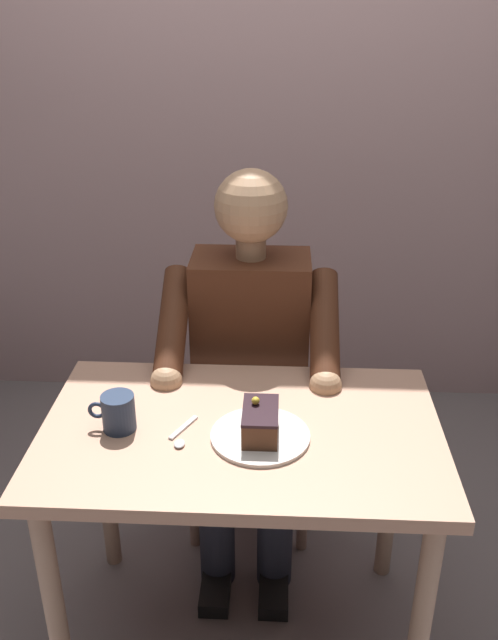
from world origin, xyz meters
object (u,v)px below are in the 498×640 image
Objects in this scene: seated_person at (250,366)px; coffee_cup at (118,412)px; dining_table at (241,460)px; dessert_spoon at (181,436)px; cake_slice at (260,421)px; chair at (252,382)px.

coffee_cup is at bearing 55.86° from seated_person.
dining_table is 0.18m from dessert_spoon.
cake_slice is 0.35m from coffee_cup.
cake_slice is at bearing 96.03° from seated_person.
dining_table is at bearing -160.83° from dessert_spoon.
coffee_cup reaches higher than dessert_spoon.
coffee_cup is (0.35, -0.02, 0.00)m from cake_slice.
chair is at bearing -85.58° from cake_slice.
chair is 0.72× the size of seated_person.
chair is 0.23m from seated_person.
dining_table is at bearing -39.02° from cake_slice.
chair reaches higher than dining_table.
cake_slice reaches higher than dining_table.
coffee_cup is at bearing 63.89° from chair.
cake_slice is 1.19× the size of coffee_cup.
seated_person is at bearing -124.14° from coffee_cup.
seated_person reaches higher than dessert_spoon.
cake_slice is at bearing 140.98° from dining_table.
chair is 7.63× the size of coffee_cup.
cake_slice is (-0.05, 0.64, 0.27)m from chair.
chair reaches higher than cake_slice.
seated_person is 8.95× the size of dessert_spoon.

